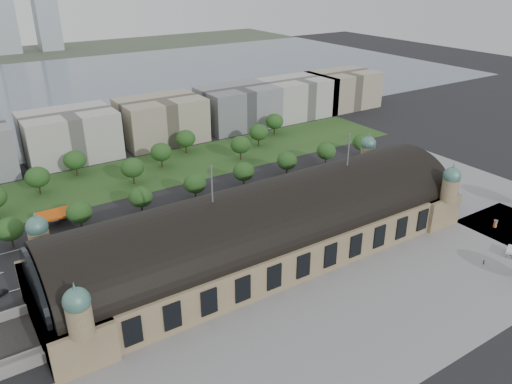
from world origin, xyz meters
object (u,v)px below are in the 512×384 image
parked_car_6 (182,238)px  bus_west (229,219)px  parked_car_2 (133,258)px  parked_car_4 (138,252)px  traffic_car_3 (163,212)px  van_south (510,252)px  traffic_car_6 (366,174)px  parked_car_1 (67,279)px  pedestrian_1 (484,262)px  petrol_station (57,214)px  parked_car_3 (91,269)px  parked_car_5 (154,253)px  bus_east (274,199)px  advertising_column (495,224)px  traffic_car_5 (259,197)px  traffic_car_2 (103,254)px  parked_car_0 (1,293)px  bus_mid (262,207)px

parked_car_6 → bus_west: (20.74, 2.00, 0.79)m
parked_car_2 → parked_car_4: size_ratio=1.09×
traffic_car_3 → van_south: bearing=-143.3°
traffic_car_6 → parked_car_1: 141.58m
pedestrian_1 → petrol_station: bearing=65.2°
parked_car_3 → van_south: van_south is taller
parked_car_5 → bus_east: bearing=68.9°
bus_east → advertising_column: (58.15, -63.43, -0.34)m
traffic_car_5 → advertising_column: 93.23m
traffic_car_6 → bus_east: 54.02m
traffic_car_2 → bus_east: bearing=86.2°
parked_car_1 → parked_car_5: bearing=63.4°
advertising_column → traffic_car_3: bearing=141.4°
parked_car_1 → pedestrian_1: (118.41, -66.82, 0.12)m
parked_car_0 → parked_car_6: bearing=62.5°
traffic_car_2 → advertising_column: 145.05m
parked_car_6 → bus_east: bearing=72.9°
parked_car_2 → parked_car_4: 3.84m
traffic_car_2 → parked_car_0: bearing=-85.1°
parked_car_4 → petrol_station: bearing=165.8°
parked_car_0 → parked_car_4: 43.41m
parked_car_2 → parked_car_3: bearing=-121.3°
traffic_car_6 → pedestrian_1: size_ratio=3.07×
traffic_car_3 → parked_car_1: parked_car_1 is taller
parked_car_2 → traffic_car_2: bearing=-165.3°
traffic_car_6 → parked_car_2: 119.56m
traffic_car_2 → parked_car_0: (-32.82, -5.59, -0.02)m
petrol_station → parked_car_0: (-26.09, -40.28, -2.29)m
advertising_column → bus_east: bearing=132.5°
petrol_station → parked_car_1: 44.12m
parked_car_0 → bus_east: bus_east is taller
advertising_column → van_south: bearing=-133.7°
bus_mid → parked_car_3: bearing=98.1°
parked_car_0 → parked_car_4: size_ratio=0.92×
parked_car_5 → parked_car_6: 13.26m
parked_car_5 → parked_car_0: bearing=-126.5°
parked_car_2 → pedestrian_1: (96.36, -67.35, 0.25)m
parked_car_5 → bus_mid: bearing=67.5°
parked_car_5 → van_south: 122.31m
parked_car_4 → parked_car_2: bearing=-84.6°
parked_car_3 → parked_car_4: parked_car_3 is taller
parked_car_4 → pedestrian_1: size_ratio=2.32×
parked_car_2 → bus_east: bearing=69.5°
traffic_car_5 → parked_car_3: (-75.86, -15.62, -0.05)m
parked_car_3 → parked_car_4: 16.91m
traffic_car_6 → parked_car_2: (-119.13, -10.06, -0.11)m
parked_car_0 → pedestrian_1: (136.96, -69.96, 0.28)m
parked_car_4 → parked_car_6: parked_car_6 is taller
traffic_car_2 → advertising_column: bearing=59.8°
parked_car_5 → pedestrian_1: bearing=21.9°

